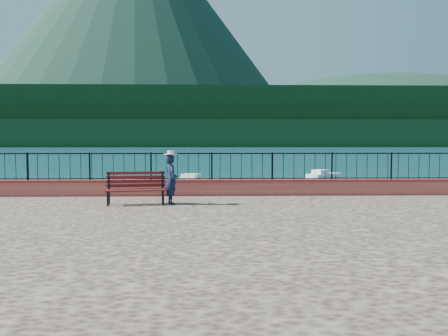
{
  "coord_description": "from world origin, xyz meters",
  "views": [
    {
      "loc": [
        -0.32,
        -12.11,
        3.13
      ],
      "look_at": [
        0.09,
        2.0,
        2.3
      ],
      "focal_mm": 35.0,
      "sensor_mm": 36.0,
      "label": 1
    }
  ],
  "objects": [
    {
      "name": "promenade",
      "position": [
        0.0,
        -6.0,
        0.6
      ],
      "size": [
        30.0,
        20.0,
        1.2
      ],
      "primitive_type": "cube",
      "color": "#332821",
      "rests_on": "ground"
    },
    {
      "name": "boat_4",
      "position": [
        -1.41,
        20.29,
        0.4
      ],
      "size": [
        3.57,
        2.67,
        0.8
      ],
      "primitive_type": "cube",
      "rotation": [
        0.0,
        0.0,
        -0.47
      ],
      "color": "white",
      "rests_on": "ground"
    },
    {
      "name": "railing",
      "position": [
        0.0,
        3.7,
        2.25
      ],
      "size": [
        27.0,
        0.05,
        0.95
      ],
      "primitive_type": "cube",
      "color": "black",
      "rests_on": "parapet"
    },
    {
      "name": "park_bench",
      "position": [
        -2.66,
        1.43,
        1.5
      ],
      "size": [
        1.88,
        0.85,
        1.01
      ],
      "rotation": [
        0.0,
        0.0,
        0.15
      ],
      "color": "black",
      "rests_on": "promenade"
    },
    {
      "name": "dock",
      "position": [
        -2.0,
        12.0,
        0.15
      ],
      "size": [
        2.0,
        16.0,
        0.3
      ],
      "primitive_type": "cube",
      "color": "#2D231C",
      "rests_on": "ground"
    },
    {
      "name": "person",
      "position": [
        -1.57,
        1.48,
        1.98
      ],
      "size": [
        0.56,
        0.67,
        1.56
      ],
      "primitive_type": "imported",
      "rotation": [
        0.0,
        0.0,
        1.95
      ],
      "color": "black",
      "rests_on": "promenade"
    },
    {
      "name": "parapet",
      "position": [
        0.0,
        3.7,
        1.49
      ],
      "size": [
        28.0,
        0.46,
        0.58
      ],
      "primitive_type": "cube",
      "color": "#CA5F49",
      "rests_on": "promenade"
    },
    {
      "name": "ground",
      "position": [
        0.0,
        0.0,
        0.0
      ],
      "size": [
        2000.0,
        2000.0,
        0.0
      ],
      "primitive_type": "plane",
      "color": "#19596B",
      "rests_on": "ground"
    },
    {
      "name": "foothills",
      "position": [
        0.0,
        360.0,
        22.0
      ],
      "size": [
        900.0,
        120.0,
        44.0
      ],
      "primitive_type": "cube",
      "color": "black",
      "rests_on": "ground"
    },
    {
      "name": "companion_hill",
      "position": [
        220.0,
        560.0,
        0.0
      ],
      "size": [
        448.0,
        384.0,
        180.0
      ],
      "primitive_type": "ellipsoid",
      "color": "#142D23",
      "rests_on": "ground"
    },
    {
      "name": "hat",
      "position": [
        -1.57,
        1.48,
        2.82
      ],
      "size": [
        0.44,
        0.44,
        0.12
      ],
      "primitive_type": "cylinder",
      "color": "silver",
      "rests_on": "person"
    },
    {
      "name": "boat_2",
      "position": [
        7.73,
        14.09,
        0.4
      ],
      "size": [
        3.71,
        1.71,
        0.8
      ],
      "primitive_type": "cube",
      "rotation": [
        0.0,
        0.0,
        0.12
      ],
      "color": "silver",
      "rests_on": "ground"
    },
    {
      "name": "far_forest",
      "position": [
        0.0,
        300.0,
        9.0
      ],
      "size": [
        900.0,
        60.0,
        18.0
      ],
      "primitive_type": "cube",
      "color": "black",
      "rests_on": "ground"
    },
    {
      "name": "volcano",
      "position": [
        -120.0,
        700.0,
        190.0
      ],
      "size": [
        560.0,
        560.0,
        380.0
      ],
      "primitive_type": "cone",
      "color": "#142D23",
      "rests_on": "ground"
    },
    {
      "name": "boat_0",
      "position": [
        -6.9,
        8.23,
        0.4
      ],
      "size": [
        3.67,
        3.21,
        0.8
      ],
      "primitive_type": "cube",
      "rotation": [
        0.0,
        0.0,
        0.65
      ],
      "color": "silver",
      "rests_on": "ground"
    },
    {
      "name": "boat_3",
      "position": [
        -5.22,
        15.8,
        0.4
      ],
      "size": [
        3.55,
        3.62,
        0.8
      ],
      "primitive_type": "cube",
      "rotation": [
        0.0,
        0.0,
        0.81
      ],
      "color": "silver",
      "rests_on": "ground"
    },
    {
      "name": "boat_5",
      "position": [
        9.46,
        25.41,
        0.4
      ],
      "size": [
        3.42,
        3.03,
        0.8
      ],
      "primitive_type": "cube",
      "rotation": [
        0.0,
        0.0,
        0.65
      ],
      "color": "silver",
      "rests_on": "ground"
    }
  ]
}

